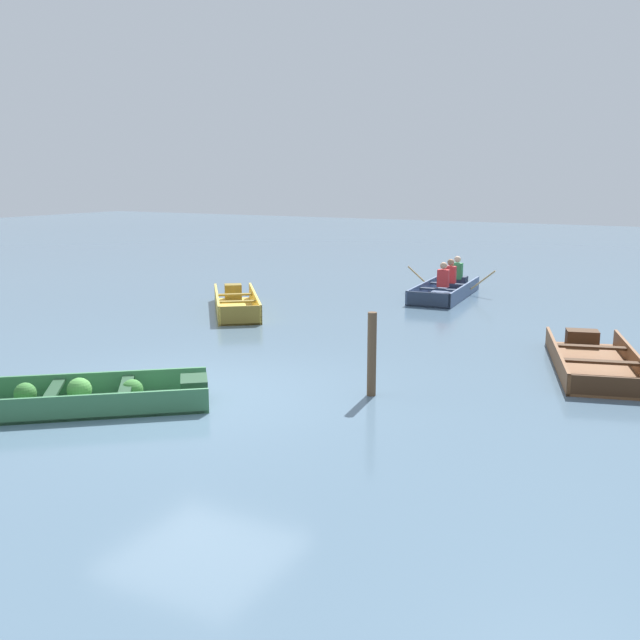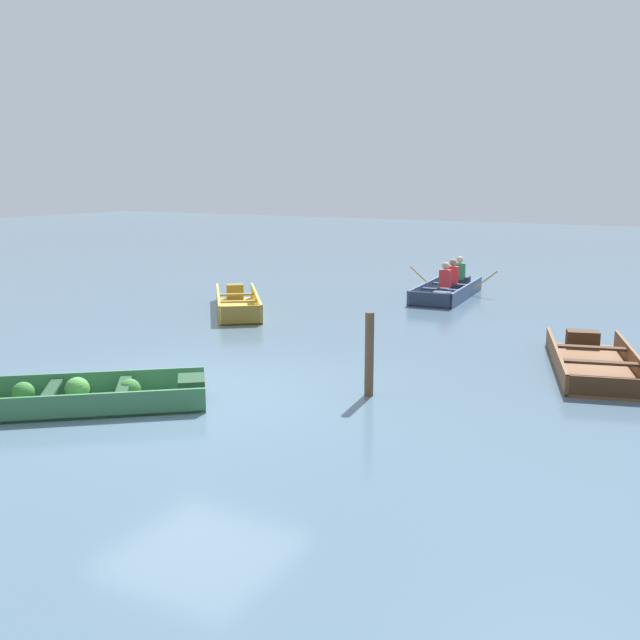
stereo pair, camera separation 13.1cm
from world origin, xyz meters
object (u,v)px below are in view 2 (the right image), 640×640
object	(u,v)px
mooring_post	(369,354)
skiff_yellow_near_moored	(237,304)
skiff_wooden_brown_mid_moored	(593,361)
rowboat_slate_blue_with_crew	(449,288)
dinghy_green_foreground	(94,396)

from	to	relation	value
mooring_post	skiff_yellow_near_moored	bearing A→B (deg)	140.46
skiff_wooden_brown_mid_moored	rowboat_slate_blue_with_crew	bearing A→B (deg)	127.71
skiff_yellow_near_moored	rowboat_slate_blue_with_crew	distance (m)	5.60
dinghy_green_foreground	rowboat_slate_blue_with_crew	size ratio (longest dim) A/B	0.93
skiff_yellow_near_moored	mooring_post	world-z (taller)	mooring_post
skiff_yellow_near_moored	rowboat_slate_blue_with_crew	size ratio (longest dim) A/B	0.94
rowboat_slate_blue_with_crew	mooring_post	bearing A→B (deg)	-78.41
dinghy_green_foreground	mooring_post	world-z (taller)	mooring_post
dinghy_green_foreground	mooring_post	distance (m)	3.78
dinghy_green_foreground	skiff_yellow_near_moored	size ratio (longest dim) A/B	0.99
rowboat_slate_blue_with_crew	mooring_post	world-z (taller)	mooring_post
dinghy_green_foreground	mooring_post	bearing A→B (deg)	35.66
skiff_wooden_brown_mid_moored	rowboat_slate_blue_with_crew	distance (m)	7.07
rowboat_slate_blue_with_crew	skiff_yellow_near_moored	bearing A→B (deg)	-130.52
dinghy_green_foreground	skiff_wooden_brown_mid_moored	distance (m)	7.72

